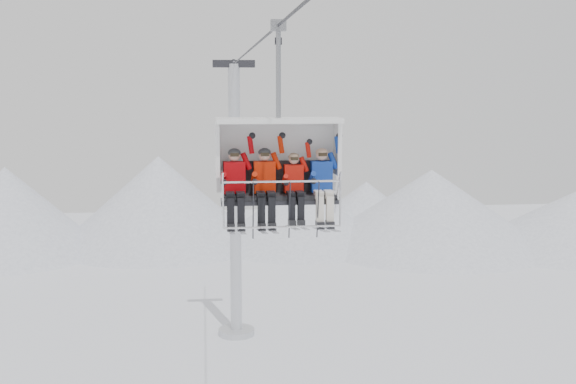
{
  "coord_description": "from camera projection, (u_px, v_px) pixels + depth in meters",
  "views": [
    {
      "loc": [
        -1.48,
        -12.62,
        12.04
      ],
      "look_at": [
        0.0,
        0.0,
        10.25
      ],
      "focal_mm": 45.0,
      "sensor_mm": 36.0,
      "label": 1
    }
  ],
  "objects": [
    {
      "name": "ridgeline",
      "position": [
        203.0,
        212.0,
        55.04
      ],
      "size": [
        72.0,
        21.0,
        7.0
      ],
      "color": "silver",
      "rests_on": "ground"
    },
    {
      "name": "lift_tower_right",
      "position": [
        235.0,
        220.0,
        35.09
      ],
      "size": [
        2.0,
        1.8,
        13.48
      ],
      "color": "silver",
      "rests_on": "ground"
    },
    {
      "name": "haul_cable",
      "position": [
        288.0,
        17.0,
        12.41
      ],
      "size": [
        0.06,
        50.0,
        0.06
      ],
      "primitive_type": "cylinder",
      "rotation": [
        1.57,
        0.0,
        0.0
      ],
      "color": "#2B2B2F",
      "rests_on": "lift_tower_left"
    },
    {
      "name": "chairlift_carrier",
      "position": [
        278.0,
        158.0,
        14.48
      ],
      "size": [
        2.47,
        1.17,
        3.98
      ],
      "color": "black",
      "rests_on": "haul_cable"
    },
    {
      "name": "skier_far_left",
      "position": [
        235.0,
        184.0,
        14.15
      ],
      "size": [
        0.42,
        1.69,
        1.67
      ],
      "color": "#A30308",
      "rests_on": "chairlift_carrier"
    },
    {
      "name": "skier_center_left",
      "position": [
        265.0,
        184.0,
        14.22
      ],
      "size": [
        0.42,
        1.69,
        1.67
      ],
      "color": "#B81B03",
      "rests_on": "chairlift_carrier"
    },
    {
      "name": "skier_center_right",
      "position": [
        294.0,
        186.0,
        14.28
      ],
      "size": [
        0.38,
        1.69,
        1.52
      ],
      "color": "red",
      "rests_on": "chairlift_carrier"
    },
    {
      "name": "skier_far_right",
      "position": [
        322.0,
        183.0,
        14.35
      ],
      "size": [
        0.42,
        1.69,
        1.65
      ],
      "color": "#123597",
      "rests_on": "chairlift_carrier"
    }
  ]
}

